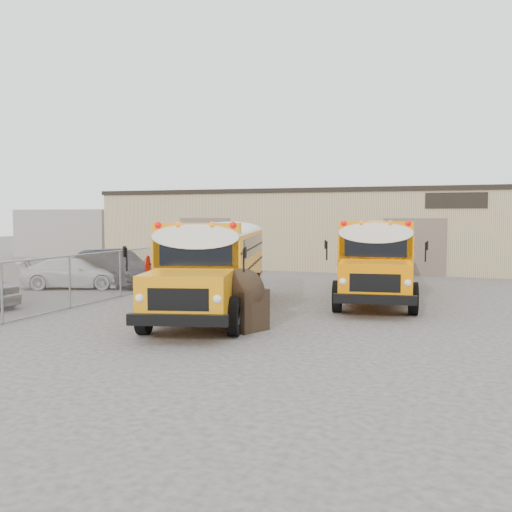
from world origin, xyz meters
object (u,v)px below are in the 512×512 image
(school_bus_left, at_px, (237,248))
(car_dark, at_px, (113,268))
(school_bus_right, at_px, (376,244))
(car_white, at_px, (74,273))
(tarp_bundle, at_px, (242,298))

(school_bus_left, bearing_deg, car_dark, -164.86)
(school_bus_right, distance_m, car_white, 14.29)
(school_bus_right, height_order, car_dark, school_bus_right)
(school_bus_right, xyz_separation_m, car_dark, (-10.67, -6.76, -0.91))
(school_bus_left, distance_m, car_dark, 5.66)
(car_white, bearing_deg, tarp_bundle, -141.69)
(tarp_bundle, xyz_separation_m, car_white, (-10.11, 5.98, -0.22))
(car_white, height_order, car_dark, car_dark)
(school_bus_right, bearing_deg, school_bus_left, -134.87)
(school_bus_right, xyz_separation_m, tarp_bundle, (-1.60, -14.10, -0.85))
(tarp_bundle, xyz_separation_m, car_dark, (-9.07, 7.34, -0.06))
(school_bus_right, relative_size, car_dark, 2.12)
(school_bus_left, distance_m, tarp_bundle, 9.57)
(school_bus_left, xyz_separation_m, car_white, (-6.44, -2.82, -1.07))
(school_bus_left, relative_size, school_bus_right, 1.00)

